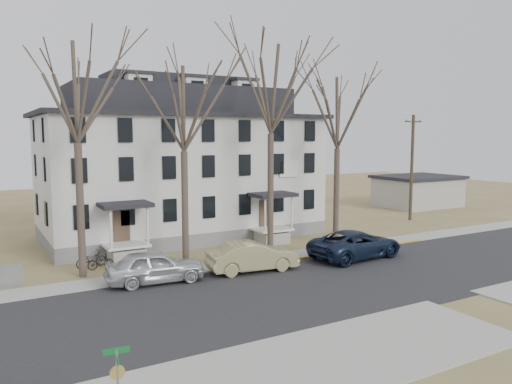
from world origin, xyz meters
TOP-DOWN VIEW (x-y plane):
  - ground at (0.00, 0.00)m, footprint 120.00×120.00m
  - main_road at (0.00, 2.00)m, footprint 120.00×10.00m
  - far_sidewalk at (0.00, 8.00)m, footprint 120.00×2.00m
  - near_sidewalk_left at (-8.00, -5.00)m, footprint 20.00×5.00m
  - yellow_curb at (5.00, 7.10)m, footprint 14.00×0.25m
  - boarding_house at (-2.00, 17.95)m, footprint 20.80×12.36m
  - distant_building at (26.00, 20.00)m, footprint 8.50×6.50m
  - tree_far_left at (-11.00, 9.80)m, footprint 8.40×8.40m
  - tree_mid_left at (-5.00, 9.80)m, footprint 7.80×7.80m
  - tree_center at (1.00, 9.80)m, footprint 9.00×9.00m
  - tree_mid_right at (6.50, 9.80)m, footprint 7.80×7.80m
  - utility_pole_far at (18.50, 14.00)m, footprint 2.00×0.28m
  - car_silver at (-7.96, 6.66)m, footprint 5.26×2.52m
  - car_tan at (-2.46, 6.09)m, footprint 5.34×2.42m
  - car_navy at (4.67, 5.53)m, footprint 6.49×3.37m
  - bicycle_left at (-10.22, 11.44)m, footprint 1.90×1.00m
  - bicycle_right at (-9.84, 10.69)m, footprint 1.50×0.44m
  - street_sign at (-13.05, -5.69)m, footprint 0.67×0.67m

SIDE VIEW (x-z plane):
  - ground at x=0.00m, z-range 0.00..0.00m
  - main_road at x=0.00m, z-range -0.02..0.02m
  - far_sidewalk at x=0.00m, z-range -0.04..0.04m
  - near_sidewalk_left at x=-8.00m, z-range -0.04..0.04m
  - yellow_curb at x=5.00m, z-range -0.03..0.03m
  - bicycle_right at x=-9.84m, z-range 0.00..0.90m
  - bicycle_left at x=-10.22m, z-range 0.00..0.95m
  - car_tan at x=-2.46m, z-range 0.00..1.70m
  - car_silver at x=-7.96m, z-range 0.00..1.74m
  - car_navy at x=4.67m, z-range 0.00..1.75m
  - street_sign at x=-13.05m, z-range 0.41..2.75m
  - distant_building at x=26.00m, z-range 0.00..3.35m
  - utility_pole_far at x=18.50m, z-range 0.15..9.65m
  - boarding_house at x=-2.00m, z-range -0.65..11.40m
  - tree_mid_left at x=-5.00m, z-range 3.23..15.97m
  - tree_mid_right at x=6.50m, z-range 3.23..15.97m
  - tree_far_left at x=-11.00m, z-range 3.48..17.20m
  - tree_center at x=1.00m, z-range 3.73..18.43m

